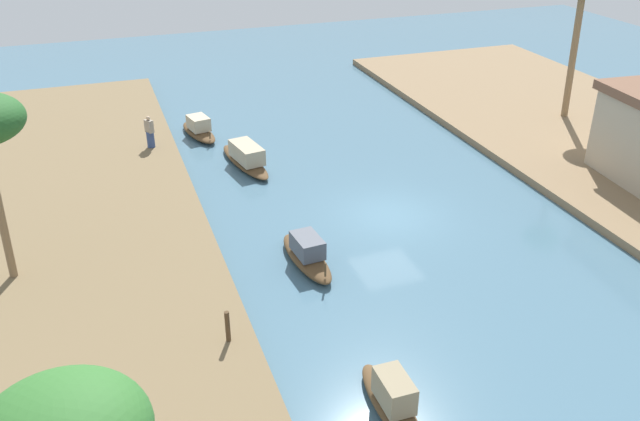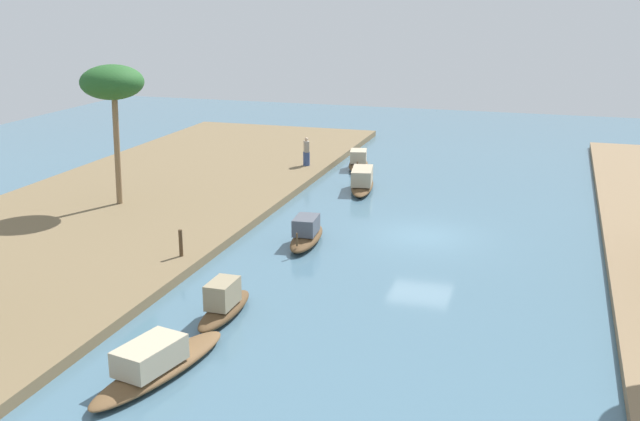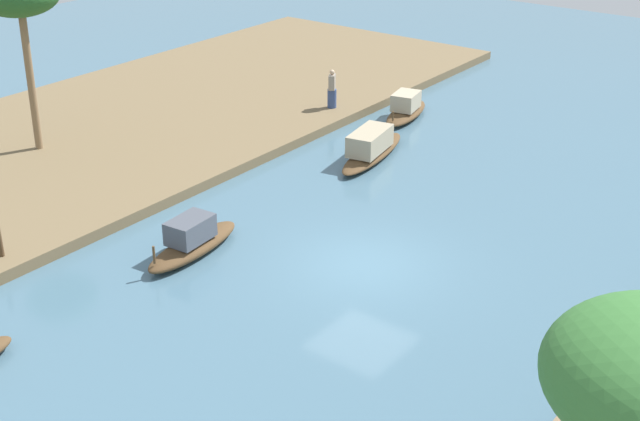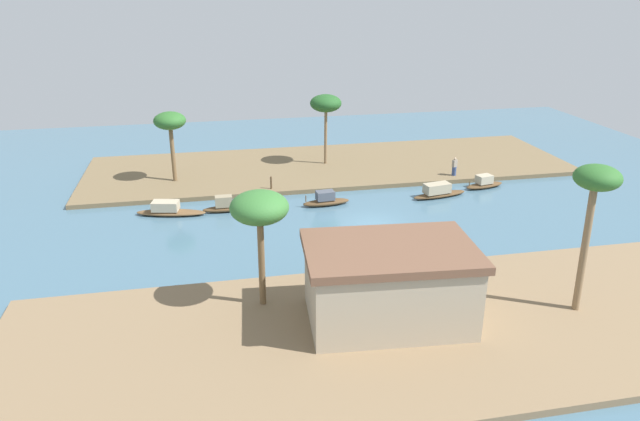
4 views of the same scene
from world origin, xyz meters
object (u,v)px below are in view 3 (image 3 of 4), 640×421
sampan_with_tall_canopy (406,109)px  sampan_near_left_bank (371,148)px  sampan_foreground (192,241)px  person_on_near_bank (332,91)px

sampan_with_tall_canopy → sampan_near_left_bank: bearing=5.0°
sampan_foreground → sampan_with_tall_canopy: bearing=-179.0°
person_on_near_bank → sampan_with_tall_canopy: bearing=-87.9°
sampan_near_left_bank → person_on_near_bank: size_ratio=3.00×
sampan_near_left_bank → person_on_near_bank: person_on_near_bank is taller
sampan_with_tall_canopy → person_on_near_bank: bearing=-70.7°
sampan_near_left_bank → sampan_with_tall_canopy: bearing=-173.4°
sampan_near_left_bank → sampan_with_tall_canopy: 4.69m
sampan_near_left_bank → sampan_with_tall_canopy: (-4.49, -1.36, -0.06)m
person_on_near_bank → sampan_foreground: bearing=169.2°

